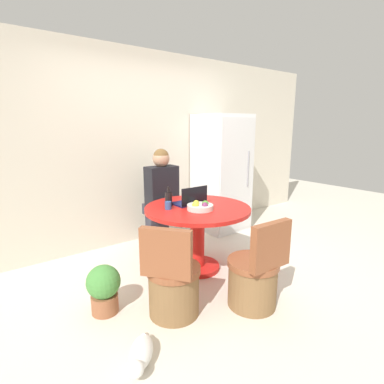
{
  "coord_description": "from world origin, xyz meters",
  "views": [
    {
      "loc": [
        -1.95,
        -2.18,
        1.61
      ],
      "look_at": [
        0.02,
        0.4,
        0.88
      ],
      "focal_mm": 28.0,
      "sensor_mm": 36.0,
      "label": 1
    }
  ],
  "objects_px": {
    "bottle": "(169,199)",
    "cat": "(141,354)",
    "person_seated": "(160,194)",
    "laptop": "(190,201)",
    "potted_plant": "(104,287)",
    "refrigerator": "(222,173)",
    "fruit_bowl": "(200,207)",
    "chair_near_camera": "(254,278)",
    "chair_near_left_corner": "(173,286)",
    "dining_table": "(197,224)"
  },
  "relations": [
    {
      "from": "chair_near_left_corner",
      "to": "chair_near_camera",
      "type": "height_order",
      "value": "same"
    },
    {
      "from": "fruit_bowl",
      "to": "cat",
      "type": "xyz_separation_m",
      "value": [
        -1.14,
        -0.77,
        -0.69
      ]
    },
    {
      "from": "refrigerator",
      "to": "potted_plant",
      "type": "distance_m",
      "value": 2.63
    },
    {
      "from": "chair_near_camera",
      "to": "bottle",
      "type": "height_order",
      "value": "bottle"
    },
    {
      "from": "refrigerator",
      "to": "fruit_bowl",
      "type": "relative_size",
      "value": 6.37
    },
    {
      "from": "chair_near_left_corner",
      "to": "refrigerator",
      "type": "bearing_deg",
      "value": -90.7
    },
    {
      "from": "fruit_bowl",
      "to": "bottle",
      "type": "distance_m",
      "value": 0.37
    },
    {
      "from": "refrigerator",
      "to": "bottle",
      "type": "distance_m",
      "value": 1.57
    },
    {
      "from": "cat",
      "to": "dining_table",
      "type": "bearing_deg",
      "value": 166.0
    },
    {
      "from": "chair_near_camera",
      "to": "laptop",
      "type": "height_order",
      "value": "laptop"
    },
    {
      "from": "dining_table",
      "to": "person_seated",
      "type": "distance_m",
      "value": 0.82
    },
    {
      "from": "bottle",
      "to": "potted_plant",
      "type": "xyz_separation_m",
      "value": [
        -0.91,
        -0.36,
        -0.59
      ]
    },
    {
      "from": "chair_near_left_corner",
      "to": "fruit_bowl",
      "type": "distance_m",
      "value": 0.93
    },
    {
      "from": "potted_plant",
      "to": "dining_table",
      "type": "bearing_deg",
      "value": 7.31
    },
    {
      "from": "bottle",
      "to": "potted_plant",
      "type": "bearing_deg",
      "value": -158.52
    },
    {
      "from": "chair_near_camera",
      "to": "potted_plant",
      "type": "relative_size",
      "value": 1.92
    },
    {
      "from": "laptop",
      "to": "bottle",
      "type": "distance_m",
      "value": 0.26
    },
    {
      "from": "chair_near_left_corner",
      "to": "cat",
      "type": "xyz_separation_m",
      "value": [
        -0.49,
        -0.33,
        -0.19
      ]
    },
    {
      "from": "chair_near_left_corner",
      "to": "chair_near_camera",
      "type": "bearing_deg",
      "value": -155.46
    },
    {
      "from": "refrigerator",
      "to": "dining_table",
      "type": "height_order",
      "value": "refrigerator"
    },
    {
      "from": "chair_near_camera",
      "to": "fruit_bowl",
      "type": "bearing_deg",
      "value": -86.92
    },
    {
      "from": "potted_plant",
      "to": "chair_near_left_corner",
      "type": "bearing_deg",
      "value": -40.67
    },
    {
      "from": "laptop",
      "to": "bottle",
      "type": "height_order",
      "value": "bottle"
    },
    {
      "from": "person_seated",
      "to": "bottle",
      "type": "bearing_deg",
      "value": 66.81
    },
    {
      "from": "dining_table",
      "to": "potted_plant",
      "type": "relative_size",
      "value": 2.66
    },
    {
      "from": "person_seated",
      "to": "laptop",
      "type": "bearing_deg",
      "value": 89.24
    },
    {
      "from": "bottle",
      "to": "cat",
      "type": "height_order",
      "value": "bottle"
    },
    {
      "from": "cat",
      "to": "person_seated",
      "type": "bearing_deg",
      "value": -175.97
    },
    {
      "from": "bottle",
      "to": "potted_plant",
      "type": "height_order",
      "value": "bottle"
    },
    {
      "from": "chair_near_camera",
      "to": "chair_near_left_corner",
      "type": "bearing_deg",
      "value": -24.54
    },
    {
      "from": "laptop",
      "to": "cat",
      "type": "distance_m",
      "value": 1.71
    },
    {
      "from": "chair_near_camera",
      "to": "potted_plant",
      "type": "bearing_deg",
      "value": -30.5
    },
    {
      "from": "person_seated",
      "to": "cat",
      "type": "relative_size",
      "value": 3.58
    },
    {
      "from": "fruit_bowl",
      "to": "cat",
      "type": "distance_m",
      "value": 1.54
    },
    {
      "from": "person_seated",
      "to": "cat",
      "type": "bearing_deg",
      "value": 54.39
    },
    {
      "from": "refrigerator",
      "to": "cat",
      "type": "height_order",
      "value": "refrigerator"
    },
    {
      "from": "chair_near_left_corner",
      "to": "fruit_bowl",
      "type": "xyz_separation_m",
      "value": [
        0.65,
        0.44,
        0.5
      ]
    },
    {
      "from": "chair_near_left_corner",
      "to": "bottle",
      "type": "relative_size",
      "value": 3.77
    },
    {
      "from": "chair_near_camera",
      "to": "bottle",
      "type": "xyz_separation_m",
      "value": [
        -0.19,
        1.09,
        0.55
      ]
    },
    {
      "from": "chair_near_left_corner",
      "to": "person_seated",
      "type": "xyz_separation_m",
      "value": [
        0.71,
        1.34,
        0.46
      ]
    },
    {
      "from": "potted_plant",
      "to": "cat",
      "type": "bearing_deg",
      "value": -92.57
    },
    {
      "from": "dining_table",
      "to": "fruit_bowl",
      "type": "height_order",
      "value": "fruit_bowl"
    },
    {
      "from": "chair_near_left_corner",
      "to": "laptop",
      "type": "distance_m",
      "value": 1.1
    },
    {
      "from": "chair_near_camera",
      "to": "refrigerator",
      "type": "bearing_deg",
      "value": -121.79
    },
    {
      "from": "bottle",
      "to": "cat",
      "type": "distance_m",
      "value": 1.62
    },
    {
      "from": "bottle",
      "to": "cat",
      "type": "xyz_separation_m",
      "value": [
        -0.95,
        -1.08,
        -0.74
      ]
    },
    {
      "from": "chair_near_camera",
      "to": "potted_plant",
      "type": "distance_m",
      "value": 1.33
    },
    {
      "from": "cat",
      "to": "fruit_bowl",
      "type": "bearing_deg",
      "value": 163.65
    },
    {
      "from": "bottle",
      "to": "fruit_bowl",
      "type": "bearing_deg",
      "value": -58.71
    },
    {
      "from": "fruit_bowl",
      "to": "potted_plant",
      "type": "xyz_separation_m",
      "value": [
        -1.11,
        -0.04,
        -0.53
      ]
    }
  ]
}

